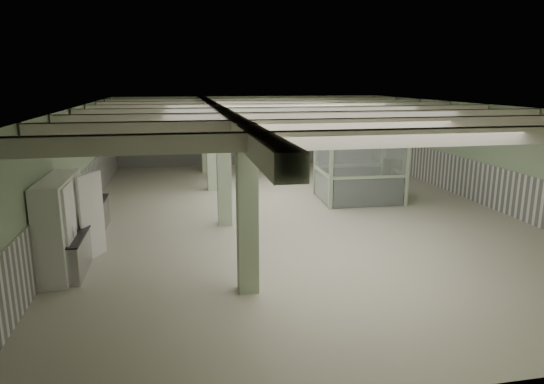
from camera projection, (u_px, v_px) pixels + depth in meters
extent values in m
plane|color=beige|center=(295.00, 212.00, 16.70)|extent=(20.00, 20.00, 0.00)
cube|color=silver|center=(296.00, 106.00, 15.88)|extent=(14.00, 20.00, 0.02)
cube|color=#9BB18E|center=(250.00, 130.00, 25.84)|extent=(14.00, 0.02, 3.60)
cube|color=#9BB18E|center=(467.00, 275.00, 6.73)|extent=(14.00, 0.02, 3.60)
cube|color=#9BB18E|center=(75.00, 167.00, 14.97)|extent=(0.02, 20.00, 3.60)
cube|color=#9BB18E|center=(482.00, 154.00, 17.60)|extent=(0.02, 20.00, 3.60)
cube|color=white|center=(79.00, 200.00, 15.21)|extent=(0.05, 19.90, 1.50)
cube|color=white|center=(479.00, 183.00, 17.84)|extent=(0.05, 19.90, 1.50)
cube|color=white|center=(251.00, 150.00, 26.06)|extent=(13.90, 0.05, 1.50)
cube|color=silver|center=(220.00, 114.00, 15.46)|extent=(0.45, 19.90, 0.40)
cube|color=silver|center=(395.00, 138.00, 8.75)|extent=(13.90, 0.35, 0.32)
cube|color=silver|center=(348.00, 125.00, 11.14)|extent=(13.90, 0.35, 0.32)
cube|color=silver|center=(317.00, 117.00, 13.53)|extent=(13.90, 0.35, 0.32)
cube|color=silver|center=(296.00, 112.00, 15.92)|extent=(13.90, 0.35, 0.32)
cube|color=silver|center=(280.00, 107.00, 18.31)|extent=(13.90, 0.35, 0.32)
cube|color=silver|center=(268.00, 104.00, 20.70)|extent=(13.90, 0.35, 0.32)
cube|color=silver|center=(258.00, 102.00, 23.09)|extent=(13.90, 0.35, 0.32)
cube|color=#B0C59E|center=(247.00, 210.00, 10.08)|extent=(0.42, 0.42, 3.60)
cube|color=#B0C59E|center=(224.00, 168.00, 14.86)|extent=(0.42, 0.42, 3.60)
cube|color=#B0C59E|center=(212.00, 147.00, 19.64)|extent=(0.42, 0.42, 3.60)
cube|color=#B0C59E|center=(206.00, 136.00, 23.46)|extent=(0.42, 0.42, 3.60)
cone|color=#2B392B|center=(367.00, 141.00, 11.32)|extent=(0.44, 0.44, 0.22)
cone|color=#2B392B|center=(306.00, 121.00, 16.58)|extent=(0.44, 0.44, 0.22)
cone|color=#2B392B|center=(277.00, 112.00, 21.35)|extent=(0.44, 0.44, 0.22)
cube|color=#ABABB0|center=(80.00, 233.00, 12.96)|extent=(0.87, 5.19, 0.88)
cube|color=black|center=(78.00, 217.00, 12.86)|extent=(0.91, 5.23, 0.04)
cylinder|color=#B2B2B7|center=(67.00, 229.00, 11.64)|extent=(0.30, 0.30, 0.10)
cube|color=white|center=(60.00, 224.00, 11.36)|extent=(0.62, 2.49, 2.29)
cube|color=white|center=(71.00, 230.00, 10.88)|extent=(0.06, 0.94, 2.19)
cube|color=white|center=(86.00, 215.00, 12.09)|extent=(0.46, 0.87, 2.19)
cube|color=silver|center=(73.00, 230.00, 10.89)|extent=(0.02, 0.05, 0.30)
cube|color=silver|center=(82.00, 217.00, 11.98)|extent=(0.02, 0.05, 0.30)
cube|color=#A8C29B|center=(331.00, 177.00, 16.82)|extent=(0.13, 0.13, 2.32)
cube|color=#A8C29B|center=(315.00, 165.00, 19.05)|extent=(0.13, 0.13, 2.32)
cube|color=#A8C29B|center=(407.00, 174.00, 17.22)|extent=(0.13, 0.13, 2.32)
cube|color=#A8C29B|center=(383.00, 164.00, 19.45)|extent=(0.13, 0.13, 2.32)
cube|color=#A8C29B|center=(360.00, 137.00, 17.86)|extent=(3.14, 2.70, 0.12)
cube|color=silver|center=(369.00, 192.00, 17.15)|extent=(2.58, 0.18, 1.05)
cube|color=silver|center=(370.00, 158.00, 16.88)|extent=(2.58, 0.18, 1.22)
cube|color=silver|center=(349.00, 179.00, 19.39)|extent=(2.58, 0.18, 1.05)
cube|color=silver|center=(350.00, 149.00, 19.11)|extent=(2.58, 0.18, 1.22)
cube|color=silver|center=(322.00, 187.00, 18.07)|extent=(0.16, 2.12, 1.05)
cube|color=silver|center=(323.00, 154.00, 17.79)|extent=(0.16, 2.12, 1.22)
cube|color=silver|center=(393.00, 184.00, 18.47)|extent=(0.16, 2.12, 1.05)
cube|color=silver|center=(395.00, 152.00, 18.19)|extent=(0.16, 2.12, 1.22)
cube|color=#4F5143|center=(392.00, 178.00, 18.82)|extent=(0.48, 0.68, 1.46)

